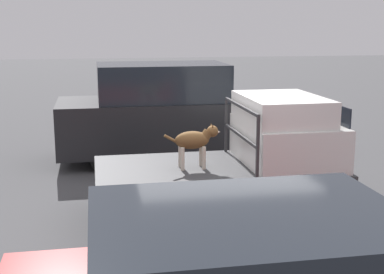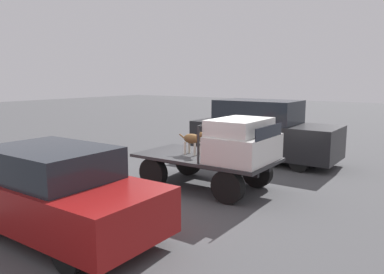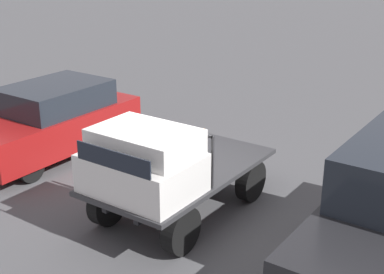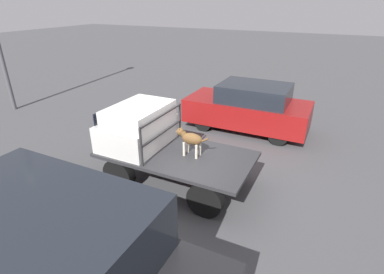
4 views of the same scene
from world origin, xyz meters
name	(u,v)px [view 2 (image 2 of 4)]	position (x,y,z in m)	size (l,w,h in m)	color
ground_plane	(205,187)	(0.00, 0.00, 0.00)	(80.00, 80.00, 0.00)	#474749
flatbed_truck	(205,165)	(0.00, 0.00, 0.60)	(3.64, 1.91, 0.85)	black
truck_cab	(242,141)	(1.07, 0.00, 1.34)	(1.34, 1.79, 1.04)	silver
truck_headboard	(217,134)	(0.36, 0.00, 1.46)	(0.04, 1.79, 0.92)	#2D2D30
dog	(194,139)	(-0.34, -0.06, 1.27)	(0.85, 0.27, 0.67)	beige
parked_sedan	(57,192)	(-0.57, -4.11, 0.82)	(4.15, 1.86, 1.63)	black
parked_pickup_far	(262,132)	(-0.14, 3.87, 1.03)	(5.00, 1.93, 2.12)	black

